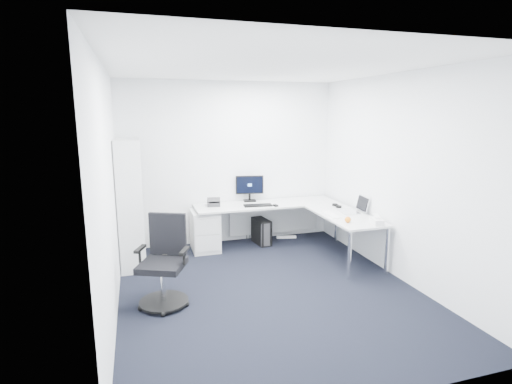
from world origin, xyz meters
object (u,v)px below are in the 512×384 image
object	(u,v)px
monitor	(250,188)
laptop	(349,204)
l_desk	(273,229)
bookshelf	(130,203)
task_chair	(162,263)

from	to	relation	value
monitor	laptop	xyz separation A→B (m)	(1.23, -1.19, -0.10)
l_desk	monitor	world-z (taller)	monitor
laptop	monitor	bearing A→B (deg)	141.64
bookshelf	task_chair	size ratio (longest dim) A/B	1.76
l_desk	laptop	world-z (taller)	laptop
l_desk	laptop	bearing A→B (deg)	-31.27
l_desk	task_chair	distance (m)	2.33
monitor	laptop	world-z (taller)	monitor
bookshelf	laptop	xyz separation A→B (m)	(3.17, -0.66, -0.09)
l_desk	bookshelf	bearing A→B (deg)	178.68
bookshelf	laptop	bearing A→B (deg)	-11.68
task_chair	laptop	distance (m)	2.97
bookshelf	laptop	size ratio (longest dim) A/B	5.06
task_chair	monitor	xyz separation A→B (m)	(1.61, 2.01, 0.41)
laptop	bookshelf	bearing A→B (deg)	174.18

